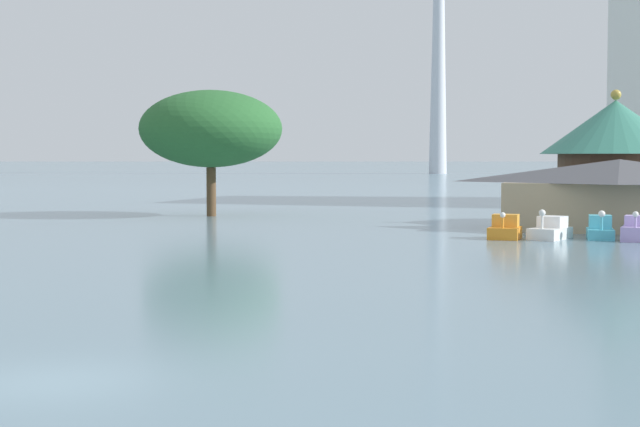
% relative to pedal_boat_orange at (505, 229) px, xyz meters
% --- Properties ---
extents(ground_plane, '(2000.00, 2000.00, 0.00)m').
position_rel_pedal_boat_orange_xyz_m(ground_plane, '(-4.13, -38.00, -0.53)').
color(ground_plane, slate).
extents(pedal_boat_orange, '(1.66, 2.28, 1.53)m').
position_rel_pedal_boat_orange_xyz_m(pedal_boat_orange, '(0.00, 0.00, 0.00)').
color(pedal_boat_orange, orange).
rests_on(pedal_boat_orange, ground).
extents(pedal_boat_white, '(2.35, 3.23, 1.70)m').
position_rel_pedal_boat_orange_xyz_m(pedal_boat_white, '(2.41, 0.62, -0.03)').
color(pedal_boat_white, white).
rests_on(pedal_boat_white, ground).
extents(pedal_boat_cyan, '(1.64, 2.64, 1.65)m').
position_rel_pedal_boat_orange_xyz_m(pedal_boat_cyan, '(5.04, 1.43, -0.01)').
color(pedal_boat_cyan, '#4CB7CC').
rests_on(pedal_boat_cyan, ground).
extents(pedal_boat_lavender, '(1.66, 2.63, 1.66)m').
position_rel_pedal_boat_orange_xyz_m(pedal_boat_lavender, '(6.96, 0.96, 0.02)').
color(pedal_boat_lavender, '#B299D8').
rests_on(pedal_boat_lavender, ground).
extents(boathouse, '(14.62, 7.58, 4.40)m').
position_rel_pedal_boat_orange_xyz_m(boathouse, '(5.90, 8.13, 1.78)').
color(boathouse, tan).
rests_on(boathouse, ground).
extents(green_roof_pavilion, '(10.00, 10.00, 9.06)m').
position_rel_pedal_boat_orange_xyz_m(green_roof_pavilion, '(5.46, 14.37, 4.24)').
color(green_roof_pavilion, brown).
rests_on(green_roof_pavilion, ground).
extents(shoreline_tree_tall_left, '(10.93, 10.93, 9.64)m').
position_rel_pedal_boat_orange_xyz_m(shoreline_tree_tall_left, '(-24.19, 14.25, 6.15)').
color(shoreline_tree_tall_left, brown).
rests_on(shoreline_tree_tall_left, ground).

